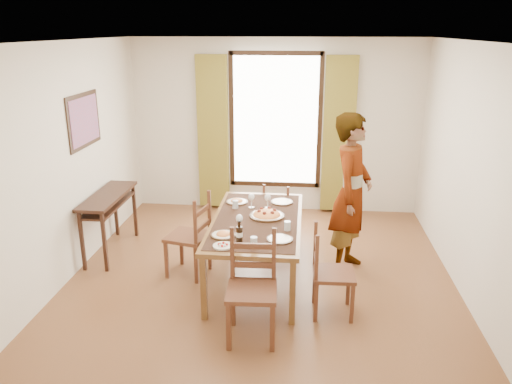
# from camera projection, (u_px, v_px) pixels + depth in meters

# --- Properties ---
(ground) EXTENTS (5.00, 5.00, 0.00)m
(ground) POSITION_uv_depth(u_px,v_px,m) (261.00, 280.00, 5.87)
(ground) COLOR brown
(ground) RESTS_ON ground
(room_shell) EXTENTS (4.60, 5.10, 2.74)m
(room_shell) POSITION_uv_depth(u_px,v_px,m) (262.00, 150.00, 5.51)
(room_shell) COLOR beige
(room_shell) RESTS_ON ground
(console_table) EXTENTS (0.38, 1.20, 0.80)m
(console_table) POSITION_uv_depth(u_px,v_px,m) (108.00, 203.00, 6.42)
(console_table) COLOR black
(console_table) RESTS_ON ground
(dining_table) EXTENTS (1.01, 1.94, 0.76)m
(dining_table) POSITION_uv_depth(u_px,v_px,m) (257.00, 224.00, 5.70)
(dining_table) COLOR brown
(dining_table) RESTS_ON ground
(chair_west) EXTENTS (0.54, 0.54, 1.02)m
(chair_west) POSITION_uv_depth(u_px,v_px,m) (191.00, 238.00, 5.89)
(chair_west) COLOR brown
(chair_west) RESTS_ON ground
(chair_north) EXTENTS (0.45, 0.45, 0.86)m
(chair_north) POSITION_uv_depth(u_px,v_px,m) (278.00, 215.00, 6.79)
(chair_north) COLOR brown
(chair_north) RESTS_ON ground
(chair_south) EXTENTS (0.49, 0.49, 1.05)m
(chair_south) POSITION_uv_depth(u_px,v_px,m) (252.00, 290.00, 4.68)
(chair_south) COLOR brown
(chair_south) RESTS_ON ground
(chair_east) EXTENTS (0.43, 0.43, 0.94)m
(chair_east) POSITION_uv_depth(u_px,v_px,m) (330.00, 274.00, 5.08)
(chair_east) COLOR brown
(chair_east) RESTS_ON ground
(man) EXTENTS (0.99, 0.90, 1.93)m
(man) POSITION_uv_depth(u_px,v_px,m) (351.00, 194.00, 5.89)
(man) COLOR #969A9E
(man) RESTS_ON ground
(plate_sw) EXTENTS (0.27, 0.27, 0.05)m
(plate_sw) POSITION_uv_depth(u_px,v_px,m) (223.00, 234.00, 5.21)
(plate_sw) COLOR silver
(plate_sw) RESTS_ON dining_table
(plate_se) EXTENTS (0.27, 0.27, 0.05)m
(plate_se) POSITION_uv_depth(u_px,v_px,m) (280.00, 238.00, 5.11)
(plate_se) COLOR silver
(plate_se) RESTS_ON dining_table
(plate_nw) EXTENTS (0.27, 0.27, 0.05)m
(plate_nw) POSITION_uv_depth(u_px,v_px,m) (237.00, 201.00, 6.21)
(plate_nw) COLOR silver
(plate_nw) RESTS_ON dining_table
(plate_ne) EXTENTS (0.27, 0.27, 0.05)m
(plate_ne) POSITION_uv_depth(u_px,v_px,m) (282.00, 201.00, 6.20)
(plate_ne) COLOR silver
(plate_ne) RESTS_ON dining_table
(pasta_platter) EXTENTS (0.40, 0.40, 0.10)m
(pasta_platter) POSITION_uv_depth(u_px,v_px,m) (267.00, 213.00, 5.73)
(pasta_platter) COLOR orange
(pasta_platter) RESTS_ON dining_table
(caprese_plate) EXTENTS (0.20, 0.20, 0.04)m
(caprese_plate) POSITION_uv_depth(u_px,v_px,m) (223.00, 245.00, 4.96)
(caprese_plate) COLOR silver
(caprese_plate) RESTS_ON dining_table
(wine_glass_a) EXTENTS (0.08, 0.08, 0.18)m
(wine_glass_a) POSITION_uv_depth(u_px,v_px,m) (239.00, 222.00, 5.34)
(wine_glass_a) COLOR white
(wine_glass_a) RESTS_ON dining_table
(wine_glass_b) EXTENTS (0.08, 0.08, 0.18)m
(wine_glass_b) POSITION_uv_depth(u_px,v_px,m) (268.00, 201.00, 6.00)
(wine_glass_b) COLOR white
(wine_glass_b) RESTS_ON dining_table
(wine_glass_c) EXTENTS (0.08, 0.08, 0.18)m
(wine_glass_c) POSITION_uv_depth(u_px,v_px,m) (251.00, 201.00, 6.01)
(wine_glass_c) COLOR white
(wine_glass_c) RESTS_ON dining_table
(tumbler_a) EXTENTS (0.07, 0.07, 0.10)m
(tumbler_a) POSITION_uv_depth(u_px,v_px,m) (287.00, 226.00, 5.36)
(tumbler_a) COLOR silver
(tumbler_a) RESTS_ON dining_table
(tumbler_b) EXTENTS (0.07, 0.07, 0.10)m
(tumbler_b) POSITION_uv_depth(u_px,v_px,m) (235.00, 204.00, 6.01)
(tumbler_b) COLOR silver
(tumbler_b) RESTS_ON dining_table
(tumbler_c) EXTENTS (0.07, 0.07, 0.10)m
(tumbler_c) POSITION_uv_depth(u_px,v_px,m) (254.00, 242.00, 4.96)
(tumbler_c) COLOR silver
(tumbler_c) RESTS_ON dining_table
(wine_bottle) EXTENTS (0.07, 0.07, 0.25)m
(wine_bottle) POSITION_uv_depth(u_px,v_px,m) (239.00, 232.00, 5.00)
(wine_bottle) COLOR black
(wine_bottle) RESTS_ON dining_table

